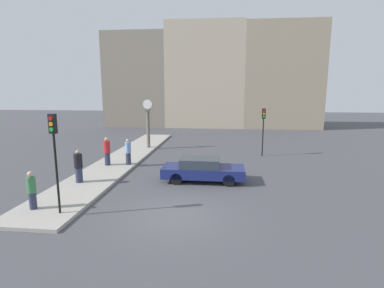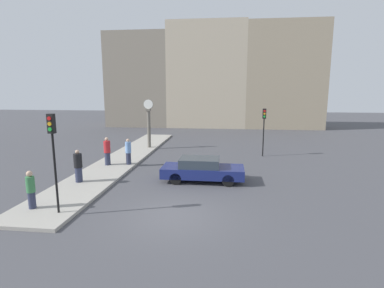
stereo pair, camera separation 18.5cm
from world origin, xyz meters
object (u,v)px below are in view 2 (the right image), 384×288
object	(u,v)px
traffic_light_near	(53,143)
pedestrian_red_top	(107,151)
pedestrian_blue_stripe	(128,152)
pedestrian_black_jacket	(78,166)
traffic_light_far	(264,122)
street_clock	(149,123)
sedan_car	(202,169)
pedestrian_green_hoodie	(31,190)

from	to	relation	value
traffic_light_near	pedestrian_red_top	size ratio (longest dim) A/B	2.17
traffic_light_near	pedestrian_blue_stripe	xyz separation A→B (m)	(0.24, 8.10, -2.01)
pedestrian_blue_stripe	pedestrian_red_top	size ratio (longest dim) A/B	0.93
pedestrian_red_top	pedestrian_black_jacket	distance (m)	3.77
pedestrian_blue_stripe	pedestrian_black_jacket	distance (m)	4.32
traffic_light_far	street_clock	size ratio (longest dim) A/B	0.89
sedan_car	street_clock	xyz separation A→B (m)	(-5.33, 8.74, 1.55)
street_clock	pedestrian_green_hoodie	world-z (taller)	street_clock
pedestrian_red_top	pedestrian_blue_stripe	bearing A→B (deg)	13.49
pedestrian_blue_stripe	sedan_car	bearing A→B (deg)	-27.53
pedestrian_green_hoodie	pedestrian_red_top	world-z (taller)	pedestrian_red_top
traffic_light_far	sedan_car	bearing A→B (deg)	-120.75
traffic_light_far	pedestrian_green_hoodie	distance (m)	16.32
street_clock	pedestrian_black_jacket	distance (m)	10.29
traffic_light_far	pedestrian_blue_stripe	bearing A→B (deg)	-155.37
traffic_light_near	pedestrian_red_top	bearing A→B (deg)	97.96
street_clock	traffic_light_far	bearing A→B (deg)	-10.74
traffic_light_far	pedestrian_red_top	xyz separation A→B (m)	(-10.62, -4.58, -1.57)
pedestrian_blue_stripe	street_clock	bearing A→B (deg)	91.62
traffic_light_near	street_clock	distance (m)	14.17
pedestrian_green_hoodie	sedan_car	bearing A→B (deg)	37.25
traffic_light_far	pedestrian_blue_stripe	size ratio (longest dim) A/B	2.12
pedestrian_black_jacket	street_clock	bearing A→B (deg)	83.02
sedan_car	pedestrian_blue_stripe	world-z (taller)	pedestrian_blue_stripe
traffic_light_near	pedestrian_green_hoodie	xyz separation A→B (m)	(-1.34, 0.29, -2.05)
traffic_light_far	pedestrian_blue_stripe	world-z (taller)	traffic_light_far
pedestrian_black_jacket	pedestrian_green_hoodie	bearing A→B (deg)	-92.58
pedestrian_green_hoodie	pedestrian_blue_stripe	world-z (taller)	pedestrian_blue_stripe
sedan_car	pedestrian_red_top	bearing A→B (deg)	159.94
pedestrian_red_top	traffic_light_far	bearing A→B (deg)	23.32
sedan_car	pedestrian_blue_stripe	size ratio (longest dim) A/B	2.64
sedan_car	pedestrian_red_top	distance (m)	6.91
traffic_light_far	pedestrian_red_top	world-z (taller)	traffic_light_far
traffic_light_near	street_clock	bearing A→B (deg)	89.71
street_clock	traffic_light_near	bearing A→B (deg)	-90.29
pedestrian_green_hoodie	pedestrian_red_top	distance (m)	7.49
street_clock	pedestrian_red_top	xyz separation A→B (m)	(-1.16, -6.37, -1.16)
sedan_car	traffic_light_near	distance (m)	7.99
traffic_light_near	pedestrian_blue_stripe	distance (m)	8.35
traffic_light_near	pedestrian_red_top	world-z (taller)	traffic_light_near
pedestrian_black_jacket	sedan_car	bearing A→B (deg)	12.05
pedestrian_green_hoodie	pedestrian_red_top	xyz separation A→B (m)	(0.25, 7.49, 0.10)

